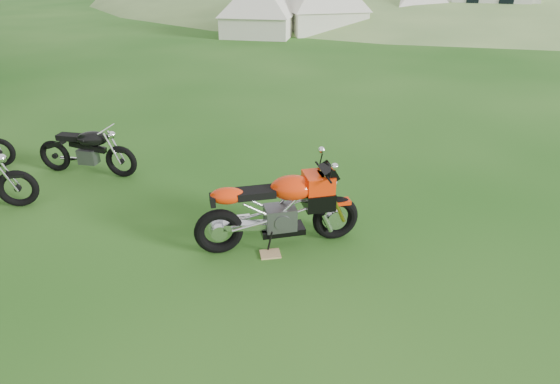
{
  "coord_description": "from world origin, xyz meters",
  "views": [
    {
      "loc": [
        -0.47,
        -5.06,
        3.49
      ],
      "look_at": [
        0.06,
        0.4,
        0.68
      ],
      "focal_mm": 30.0,
      "sensor_mm": 36.0,
      "label": 1
    }
  ],
  "objects_px": {
    "plywood_board": "(270,254)",
    "tent_right": "(420,2)",
    "tent_left": "(259,5)",
    "caravan": "(487,9)",
    "vintage_moto_b": "(86,149)",
    "sport_motorcycle": "(278,204)"
  },
  "relations": [
    {
      "from": "tent_right",
      "to": "caravan",
      "type": "distance_m",
      "value": 3.19
    },
    {
      "from": "plywood_board",
      "to": "caravan",
      "type": "relative_size",
      "value": 0.06
    },
    {
      "from": "tent_right",
      "to": "caravan",
      "type": "bearing_deg",
      "value": -9.07
    },
    {
      "from": "tent_right",
      "to": "caravan",
      "type": "relative_size",
      "value": 0.67
    },
    {
      "from": "vintage_moto_b",
      "to": "tent_right",
      "type": "bearing_deg",
      "value": 70.67
    },
    {
      "from": "plywood_board",
      "to": "vintage_moto_b",
      "type": "xyz_separation_m",
      "value": [
        -2.97,
        2.8,
        0.46
      ]
    },
    {
      "from": "vintage_moto_b",
      "to": "plywood_board",
      "type": "bearing_deg",
      "value": -26.45
    },
    {
      "from": "vintage_moto_b",
      "to": "caravan",
      "type": "xyz_separation_m",
      "value": [
        15.1,
        15.57,
        0.56
      ]
    },
    {
      "from": "caravan",
      "to": "plywood_board",
      "type": "bearing_deg",
      "value": -104.21
    },
    {
      "from": "plywood_board",
      "to": "tent_left",
      "type": "bearing_deg",
      "value": 87.05
    },
    {
      "from": "vintage_moto_b",
      "to": "tent_left",
      "type": "xyz_separation_m",
      "value": [
        3.91,
        15.25,
        0.86
      ]
    },
    {
      "from": "plywood_board",
      "to": "tent_right",
      "type": "xyz_separation_m",
      "value": [
        9.08,
        19.3,
        1.27
      ]
    },
    {
      "from": "caravan",
      "to": "vintage_moto_b",
      "type": "bearing_deg",
      "value": -114.9
    },
    {
      "from": "sport_motorcycle",
      "to": "vintage_moto_b",
      "type": "distance_m",
      "value": 4.04
    },
    {
      "from": "plywood_board",
      "to": "vintage_moto_b",
      "type": "relative_size",
      "value": 0.15
    },
    {
      "from": "plywood_board",
      "to": "tent_left",
      "type": "distance_m",
      "value": 18.12
    },
    {
      "from": "sport_motorcycle",
      "to": "plywood_board",
      "type": "bearing_deg",
      "value": -126.87
    },
    {
      "from": "sport_motorcycle",
      "to": "plywood_board",
      "type": "height_order",
      "value": "sport_motorcycle"
    },
    {
      "from": "tent_left",
      "to": "tent_right",
      "type": "xyz_separation_m",
      "value": [
        8.15,
        1.26,
        -0.05
      ]
    },
    {
      "from": "vintage_moto_b",
      "to": "caravan",
      "type": "height_order",
      "value": "caravan"
    },
    {
      "from": "tent_left",
      "to": "tent_right",
      "type": "bearing_deg",
      "value": 25.22
    },
    {
      "from": "caravan",
      "to": "tent_left",
      "type": "bearing_deg",
      "value": -159.11
    }
  ]
}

